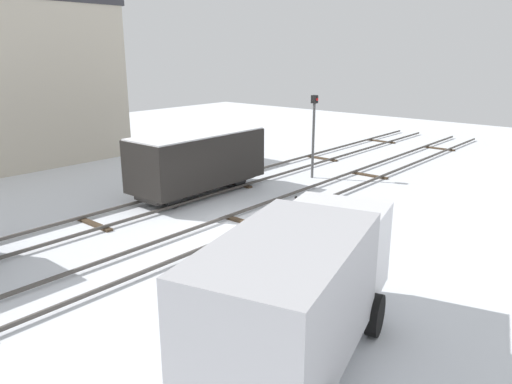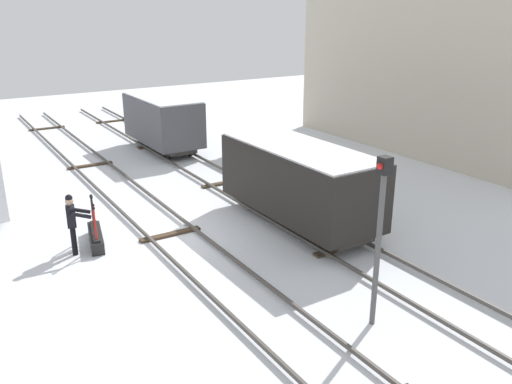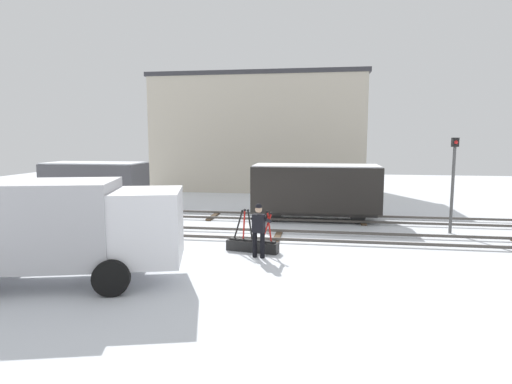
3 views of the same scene
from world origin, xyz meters
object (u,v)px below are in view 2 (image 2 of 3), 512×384
object	(u,v)px
signal_post	(380,226)
freight_car_back_track	(163,120)
freight_car_near_switch	(299,181)
switch_lever_frame	(96,236)
rail_worker	(73,220)

from	to	relation	value
signal_post	freight_car_back_track	distance (m)	16.51
freight_car_near_switch	freight_car_back_track	bearing A→B (deg)	179.27
switch_lever_frame	rail_worker	size ratio (longest dim) A/B	1.04
freight_car_near_switch	freight_car_back_track	world-z (taller)	freight_car_back_track
switch_lever_frame	rail_worker	world-z (taller)	rail_worker
freight_car_near_switch	freight_car_back_track	size ratio (longest dim) A/B	1.20
switch_lever_frame	freight_car_near_switch	distance (m)	6.36
signal_post	freight_car_near_switch	world-z (taller)	signal_post
freight_car_back_track	freight_car_near_switch	bearing A→B (deg)	-0.51
signal_post	freight_car_near_switch	distance (m)	5.83
switch_lever_frame	freight_car_near_switch	bearing A→B (deg)	83.25
freight_car_near_switch	freight_car_back_track	distance (m)	10.94
rail_worker	signal_post	world-z (taller)	signal_post
switch_lever_frame	freight_car_back_track	world-z (taller)	freight_car_back_track
freight_car_near_switch	signal_post	bearing A→B (deg)	-20.50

